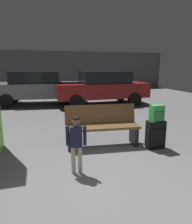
# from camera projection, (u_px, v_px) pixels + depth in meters

# --- Properties ---
(ground_plane) EXTENTS (18.00, 18.00, 0.10)m
(ground_plane) POSITION_uv_depth(u_px,v_px,m) (66.00, 122.00, 6.67)
(ground_plane) COLOR slate
(garage_back_wall) EXTENTS (18.00, 0.12, 2.80)m
(garage_back_wall) POSITION_uv_depth(u_px,v_px,m) (49.00, 71.00, 14.67)
(garage_back_wall) COLOR #565658
(garage_back_wall) RESTS_ON ground_plane
(bench) EXTENTS (1.64, 0.68, 0.89)m
(bench) POSITION_uv_depth(u_px,v_px,m) (102.00, 126.00, 4.50)
(bench) COLOR brown
(bench) RESTS_ON ground_plane
(suitcase) EXTENTS (0.39, 0.26, 0.60)m
(suitcase) POSITION_uv_depth(u_px,v_px,m) (156.00, 134.00, 4.34)
(suitcase) COLOR black
(suitcase) RESTS_ON ground_plane
(backpack_bright) EXTENTS (0.29, 0.21, 0.34)m
(backpack_bright) POSITION_uv_depth(u_px,v_px,m) (157.00, 113.00, 4.24)
(backpack_bright) COLOR green
(backpack_bright) RESTS_ON suitcase
(child) EXTENTS (0.32, 0.22, 0.97)m
(child) POSITION_uv_depth(u_px,v_px,m) (76.00, 139.00, 3.24)
(child) COLOR beige
(child) RESTS_ON ground_plane
(parked_car_far) EXTENTS (4.26, 2.14, 1.51)m
(parked_car_far) POSITION_uv_depth(u_px,v_px,m) (39.00, 87.00, 9.40)
(parked_car_far) COLOR slate
(parked_car_far) RESTS_ON ground_plane
(parked_car_near) EXTENTS (4.11, 1.81, 1.51)m
(parked_car_near) POSITION_uv_depth(u_px,v_px,m) (102.00, 87.00, 9.34)
(parked_car_near) COLOR maroon
(parked_car_near) RESTS_ON ground_plane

